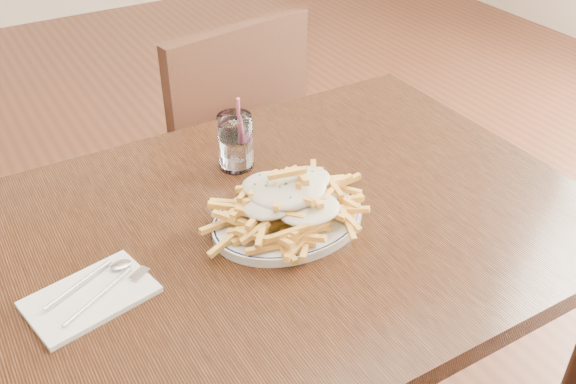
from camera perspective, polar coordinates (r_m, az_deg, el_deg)
table at (r=1.19m, az=-2.28°, el=-6.01°), size 1.20×0.80×0.75m
chair_far at (r=1.83m, az=-5.91°, el=3.68°), size 0.48×0.48×0.90m
fries_plate at (r=1.14m, az=-0.00°, el=-2.50°), size 0.31×0.27×0.02m
loaded_fries at (r=1.11m, az=-0.00°, el=-0.40°), size 0.30×0.26×0.08m
napkin at (r=1.04m, az=-17.17°, el=-8.90°), size 0.21×0.16×0.01m
cutlery at (r=1.04m, az=-17.34°, el=-8.42°), size 0.17×0.14×0.01m
water_glass at (r=1.28m, az=-4.66°, el=4.22°), size 0.07×0.07×0.15m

